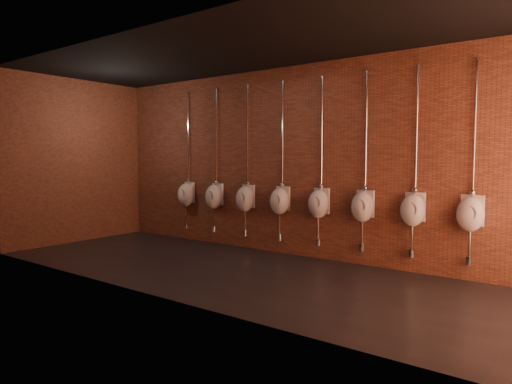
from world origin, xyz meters
The scene contains 10 objects.
ground centered at (0.00, 0.00, 0.00)m, with size 8.50×8.50×0.00m, color black.
room_shell centered at (0.00, 0.00, 2.01)m, with size 8.54×3.04×3.22m.
urinal_0 centered at (-2.62, 1.38, 0.93)m, with size 0.39×0.36×2.71m.
urinal_1 centered at (-1.87, 1.38, 0.93)m, with size 0.39×0.36×2.71m.
urinal_2 centered at (-1.11, 1.38, 0.93)m, with size 0.39×0.36×2.71m.
urinal_3 centered at (-0.36, 1.38, 0.93)m, with size 0.39×0.36×2.71m.
urinal_4 centered at (0.40, 1.38, 0.93)m, with size 0.39×0.36×2.71m.
urinal_5 centered at (1.15, 1.38, 0.93)m, with size 0.39×0.36×2.71m.
urinal_6 centered at (1.91, 1.38, 0.93)m, with size 0.39×0.36×2.71m.
urinal_7 centered at (2.66, 1.38, 0.93)m, with size 0.39×0.36×2.71m.
Camera 1 is at (3.97, -5.09, 1.66)m, focal length 32.00 mm.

